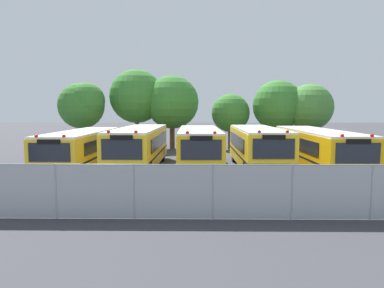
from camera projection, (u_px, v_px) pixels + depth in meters
name	position (u px, v px, depth m)	size (l,w,h in m)	color
ground_plane	(198.00, 169.00, 21.70)	(160.00, 160.00, 0.00)	#38383D
school_bus_0	(83.00, 148.00, 21.60)	(2.57, 10.00, 2.54)	yellow
school_bus_1	(140.00, 146.00, 21.76)	(2.61, 10.13, 2.74)	yellow
school_bus_2	(199.00, 147.00, 21.34)	(2.65, 9.24, 2.70)	yellow
school_bus_3	(257.00, 146.00, 21.72)	(2.63, 9.47, 2.73)	yellow
school_bus_4	(316.00, 148.00, 21.47)	(2.63, 11.26, 2.63)	#EAA80C
tree_0	(83.00, 104.00, 30.80)	(4.29, 4.12, 6.16)	#4C3823
tree_1	(137.00, 96.00, 32.82)	(5.12, 5.12, 7.60)	#4C3823
tree_2	(173.00, 101.00, 32.66)	(5.06, 5.06, 7.00)	#4C3823
tree_3	(230.00, 113.00, 32.18)	(3.58, 3.58, 5.23)	#4C3823
tree_4	(279.00, 105.00, 31.91)	(4.68, 4.68, 6.49)	#4C3823
tree_5	(310.00, 108.00, 31.21)	(4.23, 4.23, 6.09)	#4C3823
chainlink_fence	(213.00, 191.00, 11.67)	(21.52, 0.07, 1.92)	#9EA0A3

